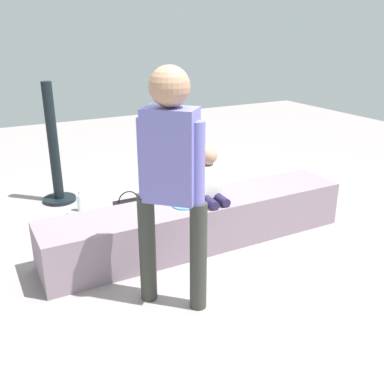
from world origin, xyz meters
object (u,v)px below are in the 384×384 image
at_px(cake_box_white, 155,193).
at_px(adult_standing, 171,171).
at_px(water_bottle_far_side, 80,202).
at_px(water_bottle_near_gift, 69,224).
at_px(cake_plate, 185,203).
at_px(party_cup_red, 201,204).
at_px(handbag_black_leather, 129,209).
at_px(child_seated, 209,178).
at_px(gift_bag, 84,232).

bearing_deg(cake_box_white, adult_standing, -110.05).
bearing_deg(adult_standing, water_bottle_far_side, 94.39).
distance_m(adult_standing, water_bottle_near_gift, 1.79).
relative_size(adult_standing, cake_plate, 7.29).
height_order(adult_standing, party_cup_red, adult_standing).
relative_size(cake_plate, handbag_black_leather, 0.74).
distance_m(child_seated, cake_box_white, 1.39).
height_order(water_bottle_near_gift, handbag_black_leather, handbag_black_leather).
relative_size(water_bottle_near_gift, cake_box_white, 0.56).
bearing_deg(adult_standing, water_bottle_near_gift, 104.30).
bearing_deg(water_bottle_near_gift, party_cup_red, -4.23).
bearing_deg(gift_bag, handbag_black_leather, 33.23).
height_order(child_seated, water_bottle_near_gift, child_seated).
distance_m(child_seated, gift_bag, 1.21).
distance_m(gift_bag, party_cup_red, 1.37).
bearing_deg(cake_plate, child_seated, 0.17).
relative_size(cake_plate, cake_box_white, 0.67).
relative_size(cake_plate, party_cup_red, 2.41).
bearing_deg(party_cup_red, gift_bag, -169.48).
height_order(child_seated, cake_plate, child_seated).
height_order(cake_plate, cake_box_white, cake_plate).
xyz_separation_m(gift_bag, water_bottle_far_side, (0.17, 0.81, -0.03)).
bearing_deg(gift_bag, party_cup_red, 10.52).
bearing_deg(child_seated, party_cup_red, 64.80).
bearing_deg(gift_bag, cake_box_white, 37.26).
distance_m(child_seated, handbag_black_leather, 1.09).
bearing_deg(cake_plate, party_cup_red, 51.65).
bearing_deg(water_bottle_far_side, child_seated, -57.41).
relative_size(cake_plate, gift_bag, 0.73).
bearing_deg(water_bottle_near_gift, child_seated, -38.29).
bearing_deg(handbag_black_leather, water_bottle_near_gift, -178.86).
height_order(child_seated, water_bottle_far_side, child_seated).
distance_m(water_bottle_near_gift, handbag_black_leather, 0.61).
distance_m(child_seated, water_bottle_far_side, 1.61).
distance_m(cake_plate, handbag_black_leather, 0.93).
xyz_separation_m(child_seated, gift_bag, (-1.00, 0.48, -0.50)).
height_order(gift_bag, water_bottle_near_gift, gift_bag).
bearing_deg(water_bottle_far_side, cake_box_white, -1.74).
bearing_deg(adult_standing, handbag_black_leather, 81.26).
distance_m(cake_plate, water_bottle_near_gift, 1.22).
xyz_separation_m(gift_bag, cake_box_white, (1.03, 0.78, -0.08)).
xyz_separation_m(child_seated, party_cup_red, (0.34, 0.73, -0.58)).
bearing_deg(cake_box_white, party_cup_red, -59.47).
distance_m(child_seated, cake_plate, 0.30).
xyz_separation_m(child_seated, adult_standing, (-0.67, -0.66, 0.36)).
relative_size(party_cup_red, handbag_black_leather, 0.31).
bearing_deg(handbag_black_leather, cake_plate, -76.24).
relative_size(water_bottle_near_gift, party_cup_red, 2.01).
xyz_separation_m(adult_standing, cake_box_white, (0.70, 1.92, -0.93)).
xyz_separation_m(child_seated, water_bottle_near_gift, (-1.05, 0.83, -0.54)).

